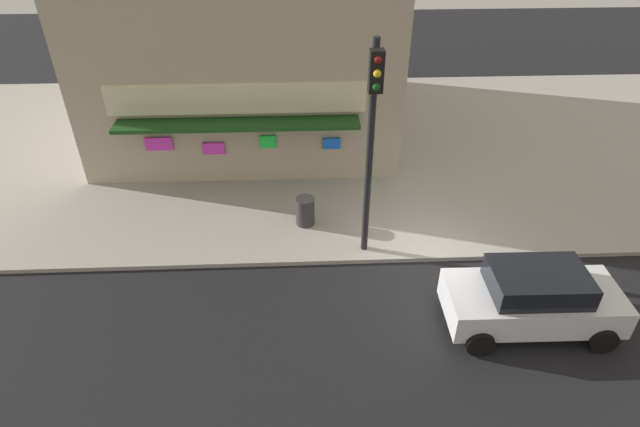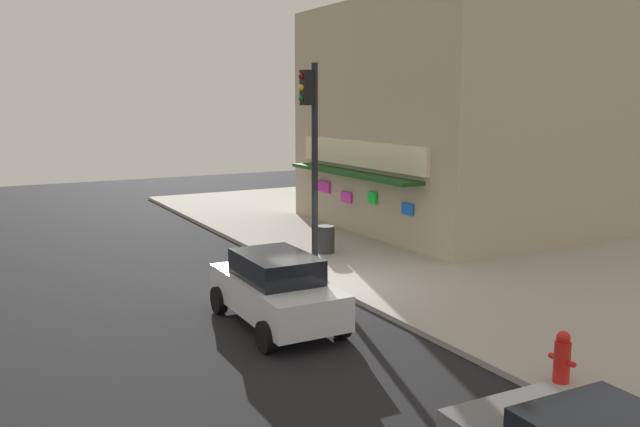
% 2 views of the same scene
% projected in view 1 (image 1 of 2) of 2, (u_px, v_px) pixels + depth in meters
% --- Properties ---
extents(ground_plane, '(55.24, 55.24, 0.00)m').
position_uv_depth(ground_plane, '(427.00, 262.00, 14.28)').
color(ground_plane, black).
extents(sidewalk, '(36.83, 13.72, 0.13)m').
position_uv_depth(sidewalk, '(388.00, 144.00, 19.88)').
color(sidewalk, '#A39E93').
rests_on(sidewalk, ground_plane).
extents(corner_building, '(10.35, 10.32, 8.31)m').
position_uv_depth(corner_building, '(245.00, 16.00, 19.08)').
color(corner_building, tan).
rests_on(corner_building, sidewalk).
extents(traffic_light, '(0.32, 0.58, 5.80)m').
position_uv_depth(traffic_light, '(372.00, 128.00, 12.39)').
color(traffic_light, black).
rests_on(traffic_light, sidewalk).
extents(trash_can, '(0.55, 0.55, 0.87)m').
position_uv_depth(trash_can, '(305.00, 211.00, 15.30)').
color(trash_can, '#2D2D2D').
rests_on(trash_can, sidewalk).
extents(parked_car_white, '(3.94, 1.95, 1.60)m').
position_uv_depth(parked_car_white, '(533.00, 298.00, 11.94)').
color(parked_car_white, silver).
rests_on(parked_car_white, ground_plane).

